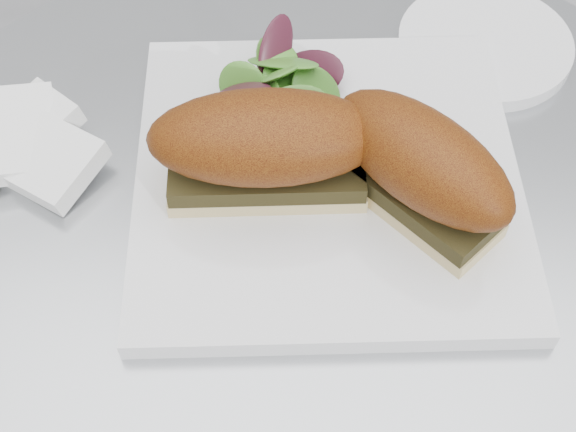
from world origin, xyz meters
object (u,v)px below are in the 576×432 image
sandwich_left (266,146)px  saucer (485,44)px  sandwich_right (421,167)px  plate (327,177)px

sandwich_left → saucer: 0.25m
sandwich_left → sandwich_right: bearing=-11.8°
plate → saucer: (0.13, 0.15, -0.00)m
sandwich_left → sandwich_right: size_ratio=1.11×
sandwich_left → plate: bearing=14.9°
plate → sandwich_left: sandwich_left is taller
sandwich_right → saucer: bearing=112.1°
plate → sandwich_left: 0.07m
sandwich_right → saucer: size_ratio=1.01×
plate → saucer: plate is taller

